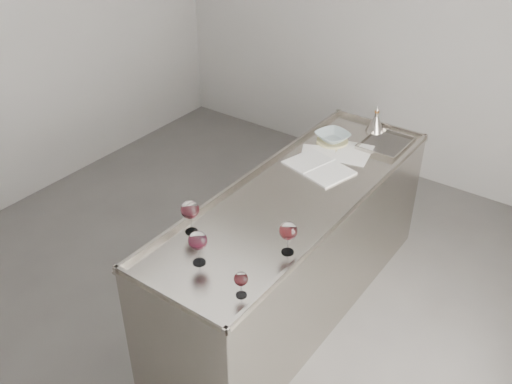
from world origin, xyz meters
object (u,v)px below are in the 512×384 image
Objects in this scene: counter at (295,250)px; wine_glass_small at (241,280)px; wine_glass_right at (288,232)px; ceramic_bowl at (333,136)px; notebook at (319,167)px; wine_glass_left at (190,210)px; wine_glass_middle at (198,241)px; wine_funnel at (376,123)px.

counter is 1.15m from wine_glass_small.
ceramic_bowl is (-0.44, 1.26, -0.09)m from wine_glass_right.
counter is 16.84× the size of wine_glass_small.
wine_glass_right is 1.34m from ceramic_bowl.
wine_glass_small is 0.62× the size of ceramic_bowl.
wine_glass_left is at bearing -87.08° from notebook.
wine_glass_middle is at bearing -40.34° from wine_glass_left.
counter is 10.38× the size of ceramic_bowl.
wine_glass_small reaches higher than counter.
wine_glass_left is 1.44m from ceramic_bowl.
wine_glass_small is 0.69× the size of wine_funnel.
wine_glass_small is (0.55, -0.25, -0.05)m from wine_glass_left.
notebook is at bearing 110.23° from wine_glass_right.
wine_glass_small is (-0.00, -0.42, -0.04)m from wine_glass_right.
wine_glass_right is at bearing -54.72° from notebook.
wine_funnel is (0.06, 0.73, 0.06)m from notebook.
wine_glass_right is at bearing 16.94° from wine_glass_left.
wine_glass_middle is (0.22, -0.18, -0.01)m from wine_glass_left.
wine_glass_left is at bearing 139.66° from wine_glass_middle.
ceramic_bowl is at bearing 104.52° from wine_glass_small.
ceramic_bowl is at bearing 85.44° from wine_glass_left.
wine_glass_left is 1.04× the size of wine_glass_middle.
wine_funnel reaches higher than counter.
wine_glass_small is (0.27, -0.96, 0.57)m from counter.
wine_glass_left is 1.45× the size of wine_glass_small.
counter reaches higher than notebook.
wine_funnel reaches higher than notebook.
wine_glass_middle reaches higher than wine_glass_small.
wine_glass_middle is at bearing -92.03° from wine_funnel.
wine_glass_left and wine_funnel have the same top height.
wine_glass_right is (0.55, 0.17, -0.01)m from wine_glass_left.
wine_glass_right reaches higher than ceramic_bowl.
notebook is at bearing 89.53° from wine_glass_middle.
ceramic_bowl is (-0.11, 0.38, 0.04)m from notebook.
ceramic_bowl is at bearing 109.02° from wine_glass_right.
wine_glass_left is 1.81m from wine_funnel.
counter is 0.86m from wine_glass_right.
wine_glass_left is 0.90× the size of ceramic_bowl.
wine_glass_small is 1.34m from notebook.
ceramic_bowl is 1.11× the size of wine_funnel.
notebook is 2.37× the size of wine_funnel.
wine_glass_left reaches higher than wine_glass_small.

